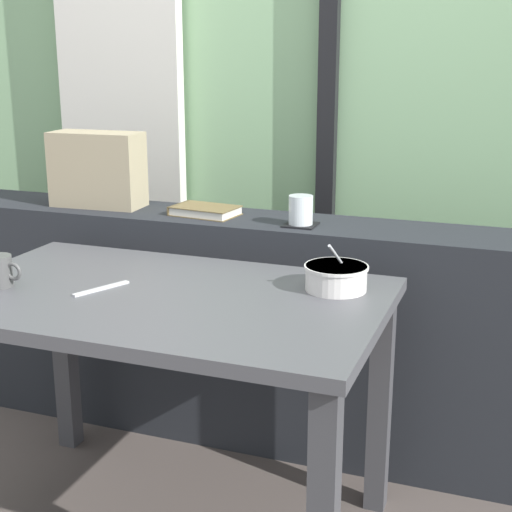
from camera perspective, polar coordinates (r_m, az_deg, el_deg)
outdoor_backdrop at (r=3.03m, az=4.07°, el=16.99°), size 4.80×0.08×2.80m
curtain_left_panel at (r=3.26m, az=-10.37°, el=14.04°), size 0.56×0.06×2.50m
window_divider_post at (r=2.94m, az=5.57°, el=15.06°), size 0.07×0.05×2.60m
dark_console_ledge at (r=2.58m, az=-0.52°, el=-5.60°), size 2.80×0.30×0.78m
breakfast_table at (r=2.00m, az=-7.15°, el=-5.66°), size 1.16×0.72×0.70m
coaster_square at (r=2.36m, az=3.41°, el=2.38°), size 0.10×0.10×0.00m
juice_glass at (r=2.35m, az=3.43°, el=3.40°), size 0.08×0.08×0.09m
closed_book at (r=2.51m, az=-3.92°, el=3.47°), size 0.23×0.16×0.03m
throw_pillow at (r=2.69m, az=-11.98°, el=6.47°), size 0.33×0.16×0.26m
soup_bowl at (r=1.98m, az=6.12°, el=-1.66°), size 0.17×0.17×0.13m
fork_utensil at (r=2.02m, az=-11.70°, el=-2.44°), size 0.08×0.16×0.01m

